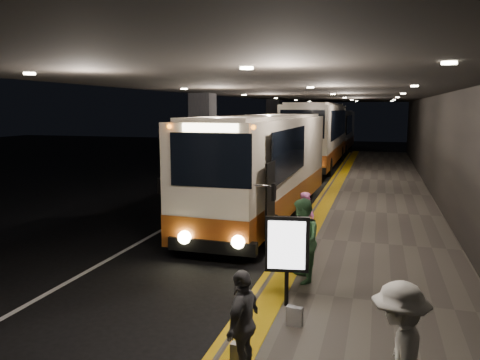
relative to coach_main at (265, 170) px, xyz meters
The scene contains 19 objects.
ground 4.21m from the coach_main, 103.88° to the right, with size 90.00×90.00×0.00m, color black.
lane_line_white 3.44m from the coach_main, 155.20° to the left, with size 0.12×50.00×0.01m, color silver.
kerb_stripe_yellow 2.54m from the coach_main, 41.44° to the left, with size 0.18×50.00×0.01m, color gold.
sidewalk 4.34m from the coach_main, 18.21° to the left, with size 4.50×50.00×0.15m, color #514C44.
tactile_strip 2.76m from the coach_main, 33.17° to the left, with size 0.50×50.00×0.01m, color gold.
terminal_wall 6.34m from the coach_main, 11.70° to the left, with size 0.10×50.00×6.00m, color black.
support_columns 2.49m from the coach_main, behind, with size 0.80×24.80×4.40m.
canopy 3.54m from the coach_main, 38.62° to the left, with size 9.00×50.00×0.40m, color black.
coach_main is the anchor object (origin of this frame).
coach_second 15.05m from the coach_main, 90.35° to the left, with size 2.72×12.88×4.05m.
coach_third 26.32m from the coach_main, 89.74° to the left, with size 2.52×11.34×3.55m.
passenger_boarding 4.55m from the coach_main, 62.32° to the right, with size 0.56×0.37×1.55m, color #D061A3.
passenger_waiting_green 6.73m from the coach_main, 69.66° to the right, with size 0.88×0.54×1.81m, color #447B4C.
passenger_waiting_white 11.42m from the coach_main, 68.71° to the right, with size 1.14×0.53×1.77m, color beige.
passenger_waiting_grey 10.32m from the coach_main, 78.09° to the right, with size 0.90×0.46×1.53m, color #535358.
bag_polka 8.87m from the coach_main, 73.06° to the right, with size 0.28×0.12×0.34m, color black.
bag_plain 10.06m from the coach_main, 78.61° to the right, with size 0.23×0.13×0.28m, color beige.
info_sign 7.95m from the coach_main, 73.45° to the right, with size 0.82×0.25×1.72m.
stanchion_post 5.39m from the coach_main, 66.87° to the right, with size 0.05×0.05×1.09m, color black.
Camera 1 is at (4.74, -12.16, 3.84)m, focal length 35.00 mm.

